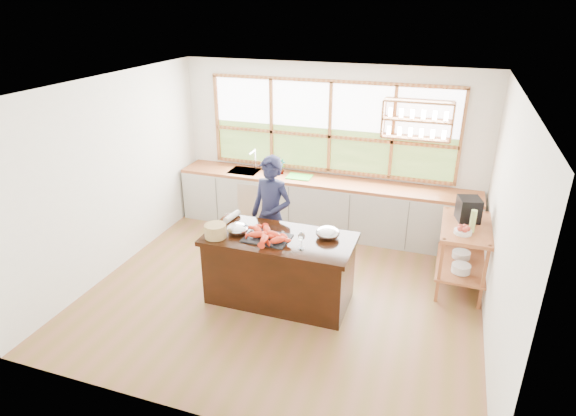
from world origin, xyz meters
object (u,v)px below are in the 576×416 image
at_px(cook, 271,216).
at_px(espresso_machine, 469,209).
at_px(wicker_basket, 215,231).
at_px(island, 279,268).

distance_m(cook, espresso_machine, 2.62).
bearing_deg(wicker_basket, cook, 66.65).
bearing_deg(cook, wicker_basket, -100.80).
height_order(island, wicker_basket, wicker_basket).
height_order(island, espresso_machine, espresso_machine).
bearing_deg(cook, espresso_machine, 26.25).
height_order(island, cook, cook).
xyz_separation_m(island, cook, (-0.35, 0.65, 0.40)).
distance_m(island, wicker_basket, 0.94).
xyz_separation_m(island, wicker_basket, (-0.74, -0.25, 0.53)).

